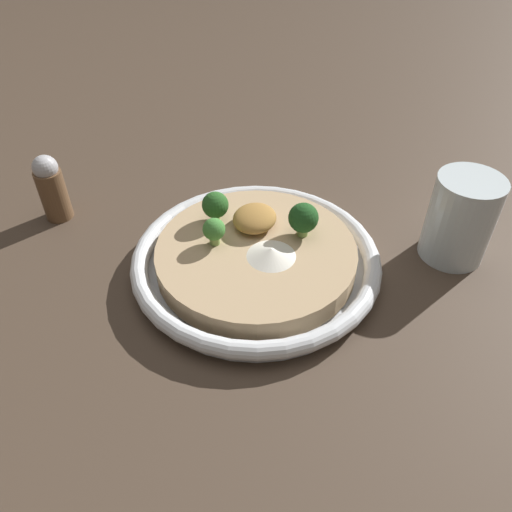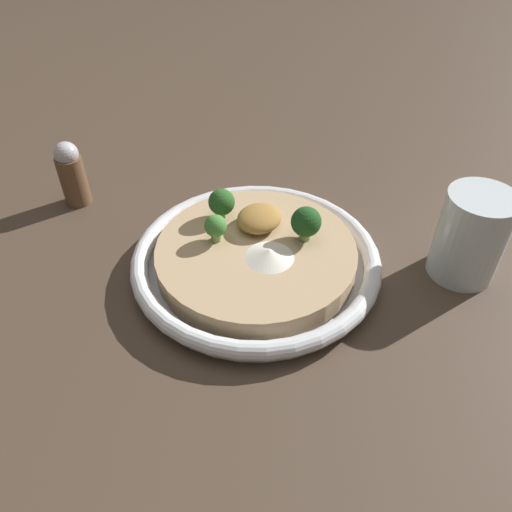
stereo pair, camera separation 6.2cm
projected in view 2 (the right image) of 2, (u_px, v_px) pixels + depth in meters
The scene contains 9 objects.
ground_plane at pixel (256, 270), 0.64m from camera, with size 6.00×6.00×0.00m, color #47382B.
risotto_bowl at pixel (256, 259), 0.62m from camera, with size 0.31×0.31×0.04m.
cheese_sprinkle at pixel (269, 254), 0.59m from camera, with size 0.06×0.06×0.01m.
crispy_onion_garnish at pixel (259, 218), 0.63m from camera, with size 0.06×0.05×0.02m.
broccoli_front_right at pixel (306, 222), 0.61m from camera, with size 0.04×0.04×0.05m.
broccoli_back_right at pixel (222, 202), 0.64m from camera, with size 0.03×0.03×0.04m.
broccoli_back_left at pixel (216, 227), 0.61m from camera, with size 0.03×0.03×0.04m.
drinking_glass at pixel (471, 236), 0.60m from camera, with size 0.08×0.08×0.11m.
pepper_shaker at pixel (70, 175), 0.71m from camera, with size 0.04×0.04×0.10m.
Camera 2 is at (-0.40, -0.23, 0.43)m, focal length 35.00 mm.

